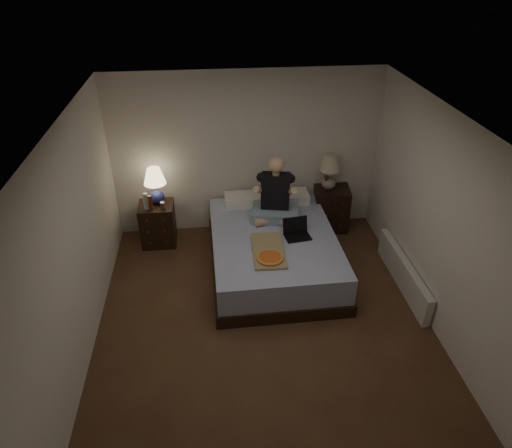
{
  "coord_description": "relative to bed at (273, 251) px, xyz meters",
  "views": [
    {
      "loc": [
        -0.54,
        -4.08,
        3.97
      ],
      "look_at": [
        0.0,
        0.9,
        0.85
      ],
      "focal_mm": 32.0,
      "sensor_mm": 36.0,
      "label": 1
    }
  ],
  "objects": [
    {
      "name": "radiator",
      "position": [
        1.67,
        -0.59,
        -0.08
      ],
      "size": [
        0.1,
        1.6,
        0.4
      ],
      "primitive_type": "cube",
      "color": "silver",
      "rests_on": "floor"
    },
    {
      "name": "wall_left",
      "position": [
        -2.26,
        -1.07,
        0.97
      ],
      "size": [
        0.0,
        4.5,
        2.5
      ],
      "primitive_type": "cube",
      "rotation": [
        1.57,
        0.0,
        1.57
      ],
      "color": "silver",
      "rests_on": "ground"
    },
    {
      "name": "lamp_left",
      "position": [
        -1.62,
        0.9,
        0.66
      ],
      "size": [
        0.4,
        0.4,
        0.56
      ],
      "primitive_type": null,
      "rotation": [
        0.0,
        0.0,
        -0.28
      ],
      "color": "navy",
      "rests_on": "nightstand_left"
    },
    {
      "name": "floor",
      "position": [
        -0.26,
        -1.07,
        -0.28
      ],
      "size": [
        4.0,
        4.5,
        0.0
      ],
      "primitive_type": "cube",
      "color": "brown",
      "rests_on": "ground"
    },
    {
      "name": "laptop",
      "position": [
        0.31,
        -0.1,
        0.4
      ],
      "size": [
        0.38,
        0.33,
        0.24
      ],
      "primitive_type": null,
      "rotation": [
        0.0,
        0.0,
        0.15
      ],
      "color": "black",
      "rests_on": "bed"
    },
    {
      "name": "bed",
      "position": [
        0.0,
        0.0,
        0.0
      ],
      "size": [
        1.7,
        2.25,
        0.56
      ],
      "primitive_type": "cube",
      "rotation": [
        0.0,
        0.0,
        0.01
      ],
      "color": "#5469A9",
      "rests_on": "floor"
    },
    {
      "name": "wall_right",
      "position": [
        1.74,
        -1.07,
        0.97
      ],
      "size": [
        0.0,
        4.5,
        2.5
      ],
      "primitive_type": "cube",
      "rotation": [
        1.57,
        0.0,
        -1.57
      ],
      "color": "silver",
      "rests_on": "ground"
    },
    {
      "name": "person",
      "position": [
        0.07,
        0.43,
        0.74
      ],
      "size": [
        0.75,
        0.64,
        0.93
      ],
      "primitive_type": null,
      "rotation": [
        0.0,
        0.0,
        -0.2
      ],
      "color": "black",
      "rests_on": "bed"
    },
    {
      "name": "nightstand_left",
      "position": [
        -1.65,
        0.83,
        0.05
      ],
      "size": [
        0.51,
        0.45,
        0.66
      ],
      "primitive_type": "cube",
      "rotation": [
        0.0,
        0.0,
        -0.0
      ],
      "color": "black",
      "rests_on": "floor"
    },
    {
      "name": "beer_bottle_left",
      "position": [
        -1.69,
        0.69,
        0.49
      ],
      "size": [
        0.06,
        0.06,
        0.23
      ],
      "primitive_type": "cylinder",
      "color": "#5C250D",
      "rests_on": "nightstand_left"
    },
    {
      "name": "water_bottle",
      "position": [
        -1.76,
        0.73,
        0.5
      ],
      "size": [
        0.07,
        0.07,
        0.25
      ],
      "primitive_type": "cylinder",
      "color": "silver",
      "rests_on": "nightstand_left"
    },
    {
      "name": "pizza_box",
      "position": [
        -0.13,
        -0.59,
        0.32
      ],
      "size": [
        0.43,
        0.77,
        0.08
      ],
      "primitive_type": null,
      "rotation": [
        0.0,
        0.0,
        -0.03
      ],
      "color": "tan",
      "rests_on": "bed"
    },
    {
      "name": "wall_front",
      "position": [
        -0.26,
        -3.32,
        0.97
      ],
      "size": [
        4.0,
        0.0,
        2.5
      ],
      "primitive_type": "cube",
      "rotation": [
        -1.57,
        0.0,
        0.0
      ],
      "color": "silver",
      "rests_on": "ground"
    },
    {
      "name": "nightstand_right",
      "position": [
        1.06,
        0.98,
        0.07
      ],
      "size": [
        0.58,
        0.54,
        0.7
      ],
      "primitive_type": "cube",
      "rotation": [
        0.0,
        0.0,
        -0.11
      ],
      "color": "black",
      "rests_on": "floor"
    },
    {
      "name": "wall_back",
      "position": [
        -0.26,
        1.18,
        0.97
      ],
      "size": [
        4.0,
        0.0,
        2.5
      ],
      "primitive_type": "cube",
      "rotation": [
        1.57,
        0.0,
        0.0
      ],
      "color": "silver",
      "rests_on": "ground"
    },
    {
      "name": "ceiling",
      "position": [
        -0.26,
        -1.07,
        2.22
      ],
      "size": [
        4.0,
        4.5,
        0.0
      ],
      "primitive_type": "cube",
      "rotation": [
        3.14,
        0.0,
        0.0
      ],
      "color": "white",
      "rests_on": "ground"
    },
    {
      "name": "lamp_right",
      "position": [
        0.99,
        0.98,
        0.7
      ],
      "size": [
        0.36,
        0.36,
        0.56
      ],
      "primitive_type": null,
      "rotation": [
        0.0,
        0.0,
        -0.13
      ],
      "color": "gray",
      "rests_on": "nightstand_right"
    },
    {
      "name": "beer_bottle_right",
      "position": [
        0.94,
        0.96,
        0.53
      ],
      "size": [
        0.06,
        0.06,
        0.23
      ],
      "primitive_type": "cylinder",
      "color": "#4E260B",
      "rests_on": "nightstand_right"
    },
    {
      "name": "soda_can",
      "position": [
        -1.53,
        0.72,
        0.43
      ],
      "size": [
        0.07,
        0.07,
        0.1
      ],
      "primitive_type": "cylinder",
      "color": "#A3A49F",
      "rests_on": "nightstand_left"
    }
  ]
}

